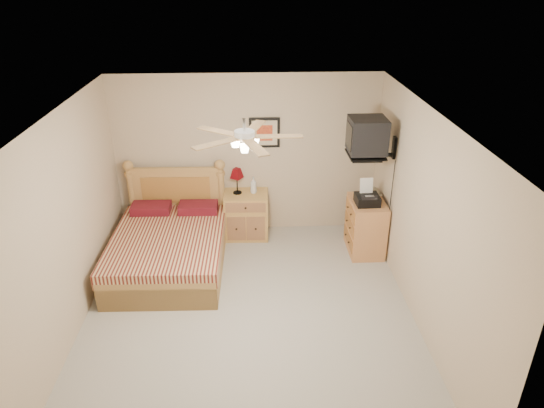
% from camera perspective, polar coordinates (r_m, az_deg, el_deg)
% --- Properties ---
extents(floor, '(4.50, 4.50, 0.00)m').
position_cam_1_polar(floor, '(6.10, -2.68, -13.04)').
color(floor, '#A29D93').
rests_on(floor, ground).
extents(ceiling, '(4.00, 4.50, 0.04)m').
position_cam_1_polar(ceiling, '(4.91, -3.29, 10.18)').
color(ceiling, white).
rests_on(ceiling, ground).
extents(wall_back, '(4.00, 0.04, 2.50)m').
position_cam_1_polar(wall_back, '(7.44, -2.97, 5.69)').
color(wall_back, '#C3AD90').
rests_on(wall_back, ground).
extents(wall_front, '(4.00, 0.04, 2.50)m').
position_cam_1_polar(wall_front, '(3.59, -2.92, -20.28)').
color(wall_front, '#C3AD90').
rests_on(wall_front, ground).
extents(wall_left, '(0.04, 4.50, 2.50)m').
position_cam_1_polar(wall_left, '(5.77, -23.25, -2.93)').
color(wall_left, '#C3AD90').
rests_on(wall_left, ground).
extents(wall_right, '(0.04, 4.50, 2.50)m').
position_cam_1_polar(wall_right, '(5.73, 17.47, -2.12)').
color(wall_right, '#C3AD90').
rests_on(wall_right, ground).
extents(bed, '(1.52, 1.98, 1.26)m').
position_cam_1_polar(bed, '(6.77, -12.31, -2.87)').
color(bed, '#B4844D').
rests_on(bed, ground).
extents(nightstand, '(0.68, 0.52, 0.72)m').
position_cam_1_polar(nightstand, '(7.58, -3.03, -1.27)').
color(nightstand, '#B8873F').
rests_on(nightstand, ground).
extents(table_lamp, '(0.26, 0.26, 0.41)m').
position_cam_1_polar(table_lamp, '(7.37, -4.13, 2.73)').
color(table_lamp, '#5D050B').
rests_on(table_lamp, nightstand).
extents(lotion_bottle, '(0.12, 0.12, 0.26)m').
position_cam_1_polar(lotion_bottle, '(7.40, -2.20, 2.24)').
color(lotion_bottle, silver).
rests_on(lotion_bottle, nightstand).
extents(framed_picture, '(0.46, 0.04, 0.46)m').
position_cam_1_polar(framed_picture, '(7.31, -0.89, 8.39)').
color(framed_picture, black).
rests_on(framed_picture, wall_back).
extents(dresser, '(0.48, 0.69, 0.82)m').
position_cam_1_polar(dresser, '(7.27, 10.96, -2.59)').
color(dresser, '#C48048').
rests_on(dresser, ground).
extents(fax_machine, '(0.34, 0.36, 0.35)m').
position_cam_1_polar(fax_machine, '(6.94, 11.21, 1.32)').
color(fax_machine, black).
rests_on(fax_machine, dresser).
extents(magazine_lower, '(0.25, 0.32, 0.03)m').
position_cam_1_polar(magazine_lower, '(7.31, 10.85, 1.27)').
color(magazine_lower, '#B3A38B').
rests_on(magazine_lower, dresser).
extents(magazine_upper, '(0.21, 0.26, 0.02)m').
position_cam_1_polar(magazine_upper, '(7.33, 11.09, 1.52)').
color(magazine_upper, gray).
rests_on(magazine_upper, magazine_lower).
extents(wall_tv, '(0.56, 0.46, 0.58)m').
position_cam_1_polar(wall_tv, '(6.62, 12.39, 7.60)').
color(wall_tv, black).
rests_on(wall_tv, wall_right).
extents(ceiling_fan, '(1.14, 1.14, 0.28)m').
position_cam_1_polar(ceiling_fan, '(4.76, -3.26, 7.90)').
color(ceiling_fan, white).
rests_on(ceiling_fan, ceiling).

